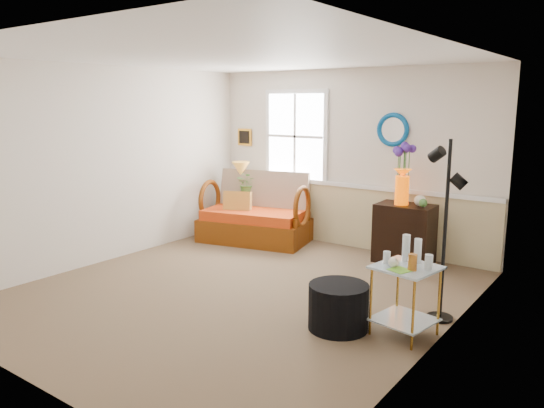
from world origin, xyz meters
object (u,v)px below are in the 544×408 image
Objects in this scene: lamp_stand at (240,214)px; cabinet at (404,234)px; loveseat at (255,208)px; side_table at (405,301)px; floor_lamp at (445,232)px; ottoman at (338,307)px.

cabinet is (2.79, 0.08, 0.06)m from lamp_stand.
lamp_stand is at bearing 142.64° from loveseat.
floor_lamp is at bearing 74.92° from side_table.
floor_lamp is (1.04, -1.60, 0.50)m from cabinet.
side_table is (0.89, -2.16, -0.07)m from cabinet.
loveseat is at bearing -24.21° from lamp_stand.
cabinet reaches higher than lamp_stand.
side_table is 0.62m from ottoman.
ottoman is at bearing -114.38° from floor_lamp.
floor_lamp reaches higher than side_table.
side_table is 0.37× the size of floor_lamp.
lamp_stand is 1.00× the size of side_table.
floor_lamp is at bearing -34.47° from loveseat.
loveseat reaches higher than cabinet.
loveseat reaches higher than lamp_stand.
cabinet is 1.20× the size of side_table.
loveseat is 0.91× the size of floor_lamp.
side_table is 0.81m from floor_lamp.
lamp_stand is 2.79m from cabinet.
side_table is at bearing -87.85° from floor_lamp.
ottoman is at bearing -51.69° from loveseat.
side_table reaches higher than ottoman.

